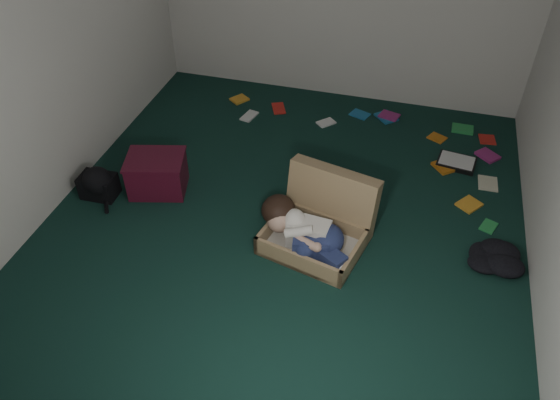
% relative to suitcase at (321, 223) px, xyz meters
% --- Properties ---
extents(floor, '(4.50, 4.50, 0.00)m').
position_rel_suitcase_xyz_m(floor, '(-0.34, 0.13, -0.17)').
color(floor, black).
rests_on(floor, ground).
extents(wall_front, '(4.50, 0.00, 4.50)m').
position_rel_suitcase_xyz_m(wall_front, '(-0.34, -2.12, 1.13)').
color(wall_front, silver).
rests_on(wall_front, ground).
extents(wall_left, '(0.00, 4.50, 4.50)m').
position_rel_suitcase_xyz_m(wall_left, '(-2.34, 0.13, 1.13)').
color(wall_left, silver).
rests_on(wall_left, ground).
extents(suitcase, '(0.92, 0.90, 0.56)m').
position_rel_suitcase_xyz_m(suitcase, '(0.00, 0.00, 0.00)').
color(suitcase, tan).
rests_on(suitcase, floor).
extents(person, '(0.79, 0.54, 0.35)m').
position_rel_suitcase_xyz_m(person, '(-0.10, -0.18, 0.04)').
color(person, white).
rests_on(person, suitcase).
extents(maroon_bin, '(0.60, 0.52, 0.35)m').
position_rel_suitcase_xyz_m(maroon_bin, '(-1.56, 0.22, 0.01)').
color(maroon_bin, '#490F20').
rests_on(maroon_bin, floor).
extents(backpack, '(0.40, 0.32, 0.23)m').
position_rel_suitcase_xyz_m(backpack, '(-2.04, -0.00, -0.05)').
color(backpack, black).
rests_on(backpack, floor).
extents(clothing_pile, '(0.49, 0.44, 0.13)m').
position_rel_suitcase_xyz_m(clothing_pile, '(1.36, 0.11, -0.10)').
color(clothing_pile, black).
rests_on(clothing_pile, floor).
extents(paper_tray, '(0.39, 0.32, 0.05)m').
position_rel_suitcase_xyz_m(paper_tray, '(1.06, 1.35, -0.14)').
color(paper_tray, black).
rests_on(paper_tray, floor).
extents(book_scatter, '(2.94, 1.73, 0.02)m').
position_rel_suitcase_xyz_m(book_scatter, '(0.44, 1.57, -0.16)').
color(book_scatter, gold).
rests_on(book_scatter, floor).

